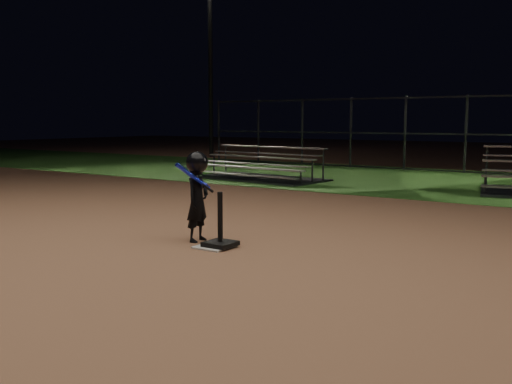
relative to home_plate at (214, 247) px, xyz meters
name	(u,v)px	position (x,y,z in m)	size (l,w,h in m)	color
ground	(214,248)	(0.00, 0.00, -0.01)	(80.00, 80.00, 0.00)	#9E6847
grass_strip	(436,181)	(0.00, 10.00, -0.01)	(60.00, 8.00, 0.01)	#27521A
home_plate	(214,247)	(0.00, 0.00, 0.00)	(0.45, 0.45, 0.02)	beige
batting_tee	(220,236)	(0.07, 0.04, 0.14)	(0.38, 0.38, 0.73)	black
child_batter	(197,194)	(-0.45, 0.19, 0.66)	(0.41, 0.64, 1.27)	black
bleacher_left	(259,173)	(-4.40, 7.65, 0.18)	(4.00, 2.26, 0.94)	silver
backstop_fence	(466,134)	(0.00, 13.00, 1.24)	(20.08, 0.08, 2.50)	#38383D
light_pole_left	(210,49)	(-12.00, 14.94, 4.93)	(0.90, 0.53, 8.30)	#2D2D30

